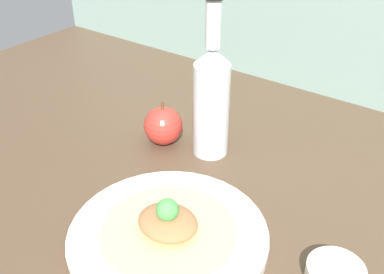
# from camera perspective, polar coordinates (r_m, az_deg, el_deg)

# --- Properties ---
(ground_plane) EXTENTS (1.80, 1.10, 0.04)m
(ground_plane) POSITION_cam_1_polar(r_m,az_deg,el_deg) (0.73, 2.04, -11.69)
(ground_plane) COLOR brown
(plate) EXTENTS (0.30, 0.30, 0.02)m
(plate) POSITION_cam_1_polar(r_m,az_deg,el_deg) (0.68, -3.03, -12.22)
(plate) COLOR silver
(plate) RESTS_ON ground_plane
(plated_food) EXTENTS (0.20, 0.20, 0.06)m
(plated_food) POSITION_cam_1_polar(r_m,az_deg,el_deg) (0.67, -3.08, -11.01)
(plated_food) COLOR #D6BC7F
(plated_food) RESTS_ON plate
(cider_bottle) EXTENTS (0.07, 0.07, 0.30)m
(cider_bottle) POSITION_cam_1_polar(r_m,az_deg,el_deg) (0.81, 2.49, 5.03)
(cider_bottle) COLOR silver
(cider_bottle) RESTS_ON ground_plane
(apple) EXTENTS (0.08, 0.08, 0.09)m
(apple) POSITION_cam_1_polar(r_m,az_deg,el_deg) (0.88, -3.68, 1.45)
(apple) COLOR red
(apple) RESTS_ON ground_plane
(dipping_bowl) EXTENTS (0.08, 0.08, 0.03)m
(dipping_bowl) POSITION_cam_1_polar(r_m,az_deg,el_deg) (0.65, 17.78, -16.20)
(dipping_bowl) COLOR silver
(dipping_bowl) RESTS_ON ground_plane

